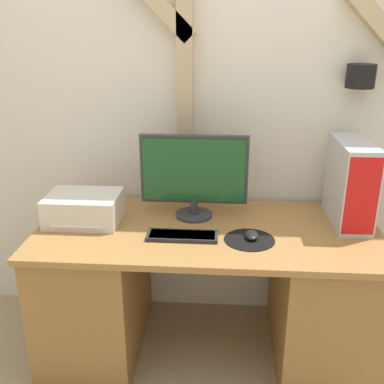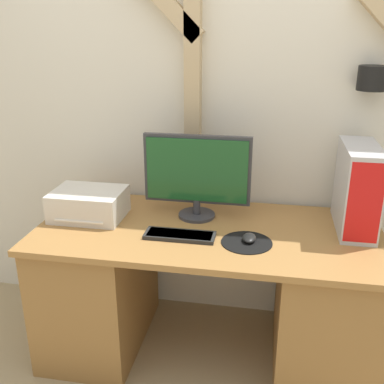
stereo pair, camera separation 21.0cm
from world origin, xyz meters
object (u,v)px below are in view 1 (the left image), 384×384
keyboard (182,236)px  mouse (252,235)px  printer (84,208)px  computer_tower (351,183)px  monitor (194,173)px

keyboard → mouse: mouse is taller
keyboard → mouse: bearing=2.2°
keyboard → printer: printer is taller
mouse → computer_tower: size_ratio=0.23×
keyboard → printer: bearing=163.6°
mouse → computer_tower: (0.48, 0.23, 0.18)m
mouse → computer_tower: bearing=26.1°
monitor → keyboard: 0.34m
monitor → printer: monitor is taller
mouse → computer_tower: 0.56m
computer_tower → printer: (-1.30, -0.10, -0.13)m
computer_tower → printer: size_ratio=1.15×
mouse → printer: 0.83m
monitor → keyboard: monitor is taller
mouse → monitor: bearing=139.4°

